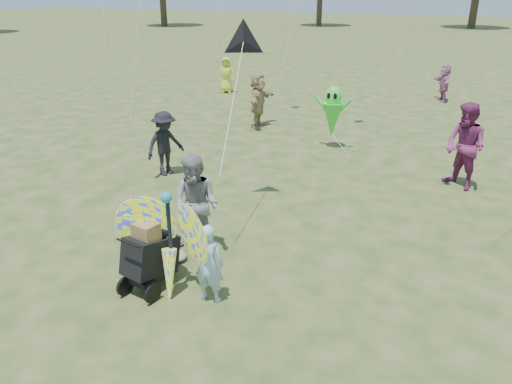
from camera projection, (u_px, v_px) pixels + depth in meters
ground at (228, 300)px, 7.26m from camera, size 160.00×160.00×0.00m
child_girl at (209, 263)px, 7.03m from camera, size 0.46×0.33×1.21m
adult_man at (196, 205)px, 8.29m from camera, size 0.85×0.67×1.71m
grey_bag at (172, 255)px, 8.30m from camera, size 0.51×0.42×0.16m
crowd_b at (165, 144)px, 11.80m from camera, size 0.92×1.14×1.55m
crowd_d at (258, 100)px, 15.86m from camera, size 0.53×1.61×1.73m
crowd_e at (465, 146)px, 10.95m from camera, size 1.19×1.17×1.93m
crowd_g at (226, 75)px, 21.10m from camera, size 0.84×0.68×1.48m
crowd_j at (444, 83)px, 19.56m from camera, size 0.92×1.38×1.42m
jogging_stroller at (152, 250)px, 7.39m from camera, size 0.63×1.10×1.09m
butterfly_kite at (169, 244)px, 7.12m from camera, size 1.74×0.75×1.81m
delta_kite_rig at (243, 42)px, 9.20m from camera, size 0.93×2.37×2.32m
alien_kite at (332, 114)px, 13.69m from camera, size 1.12×0.69×1.74m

